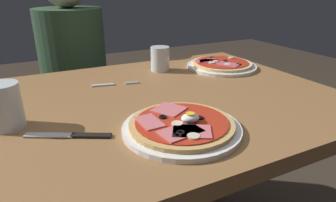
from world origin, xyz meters
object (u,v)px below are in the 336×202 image
object	(u,v)px
water_glass_near	(160,61)
water_glass_far	(5,109)
diner_person	(77,92)
knife	(74,135)
pizza_foreground	(182,126)
pizza_across_left	(221,65)
fork	(112,84)
dining_table	(161,134)

from	to	relation	value
water_glass_near	water_glass_far	distance (m)	0.60
diner_person	water_glass_far	bearing A→B (deg)	70.00
water_glass_far	diner_person	size ratio (longest dim) A/B	0.09
knife	pizza_foreground	bearing A→B (deg)	-20.13
pizza_across_left	fork	size ratio (longest dim) A/B	1.77
water_glass_near	diner_person	xyz separation A→B (m)	(-0.25, 0.48, -0.25)
pizza_across_left	pizza_foreground	bearing A→B (deg)	-135.37
pizza_across_left	water_glass_far	distance (m)	0.80
pizza_foreground	water_glass_near	bearing A→B (deg)	70.31
knife	diner_person	bearing A→B (deg)	80.54
water_glass_near	knife	bearing A→B (deg)	-135.12
pizza_across_left	water_glass_far	xyz separation A→B (m)	(-0.77, -0.20, 0.03)
fork	dining_table	bearing A→B (deg)	-58.34
fork	knife	world-z (taller)	knife
dining_table	water_glass_far	xyz separation A→B (m)	(-0.41, -0.02, 0.18)
dining_table	pizza_across_left	bearing A→B (deg)	26.80
pizza_foreground	pizza_across_left	world-z (taller)	pizza_foreground
dining_table	water_glass_far	bearing A→B (deg)	-176.61
water_glass_near	water_glass_far	bearing A→B (deg)	-152.14
water_glass_near	knife	xyz separation A→B (m)	(-0.40, -0.40, -0.04)
fork	diner_person	world-z (taller)	diner_person
knife	diner_person	size ratio (longest dim) A/B	0.15
pizza_foreground	fork	distance (m)	0.40
pizza_foreground	pizza_across_left	bearing A→B (deg)	44.63
pizza_foreground	fork	world-z (taller)	pizza_foreground
pizza_across_left	water_glass_near	world-z (taller)	water_glass_near
pizza_foreground	fork	xyz separation A→B (m)	(-0.05, 0.39, -0.01)
pizza_across_left	fork	xyz separation A→B (m)	(-0.46, -0.01, -0.01)
pizza_foreground	diner_person	bearing A→B (deg)	94.79
dining_table	fork	xyz separation A→B (m)	(-0.10, 0.17, 0.13)
dining_table	water_glass_near	world-z (taller)	water_glass_near
pizza_foreground	dining_table	bearing A→B (deg)	76.63
water_glass_near	fork	bearing A→B (deg)	-158.39
water_glass_far	knife	distance (m)	0.18
pizza_foreground	water_glass_far	size ratio (longest dim) A/B	2.54
pizza_foreground	water_glass_far	world-z (taller)	water_glass_far
pizza_foreground	diner_person	distance (m)	0.99
pizza_across_left	diner_person	world-z (taller)	diner_person
pizza_foreground	water_glass_near	distance (m)	0.51
dining_table	water_glass_far	size ratio (longest dim) A/B	9.88
fork	diner_person	distance (m)	0.61
fork	water_glass_near	bearing A→B (deg)	21.61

